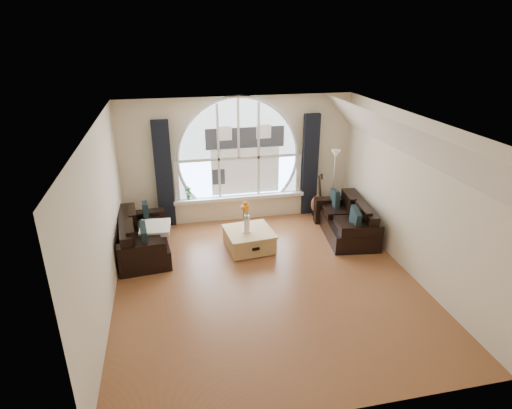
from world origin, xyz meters
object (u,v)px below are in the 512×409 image
Objects in this scene: coffee_chest at (249,239)px; guitar at (318,195)px; floor_lamp at (333,185)px; potted_plant at (188,193)px; vase_flowers at (247,213)px; sofa_left at (143,234)px; sofa_right at (346,218)px.

coffee_chest is 2.18m from guitar.
potted_plant is (-3.13, 0.46, -0.10)m from floor_lamp.
floor_lamp is 5.42× the size of potted_plant.
coffee_chest is 1.25× the size of vase_flowers.
potted_plant is at bearing 119.95° from coffee_chest.
sofa_left is at bearing -169.49° from floor_lamp.
vase_flowers is 2.37× the size of potted_plant.
sofa_left is 4.15m from floor_lamp.
sofa_right is 3.38m from potted_plant.
sofa_right is 1.06m from guitar.
potted_plant is (-3.10, 1.31, 0.30)m from sofa_right.
vase_flowers is 2.37m from floor_lamp.
floor_lamp is at bearing 4.58° from sofa_left.
potted_plant reaches higher than sofa_left.
sofa_left is 1.56m from potted_plant.
floor_lamp reaches higher than potted_plant.
vase_flowers is 2.25m from guitar.
guitar is at bearing 145.52° from floor_lamp.
guitar is 2.89m from potted_plant.
sofa_right reaches higher than coffee_chest.
guitar is (3.80, 0.93, 0.13)m from sofa_left.
sofa_right is 1.54× the size of guitar.
sofa_left is 4.03m from sofa_right.
sofa_right is at bearing -90.19° from guitar.
guitar reaches higher than potted_plant.
floor_lamp is at bearing -47.38° from guitar.
floor_lamp is at bearing -8.39° from potted_plant.
coffee_chest is at bearing -154.48° from floor_lamp.
floor_lamp is at bearing 26.12° from vase_flowers.
floor_lamp is at bearing 19.50° from coffee_chest.
sofa_left is at bearing 167.10° from coffee_chest.
floor_lamp is (2.13, 1.04, 0.02)m from vase_flowers.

